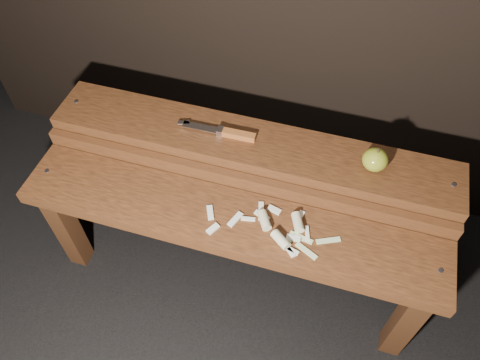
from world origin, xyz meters
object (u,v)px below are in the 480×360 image
(bench_front_tier, at_px, (228,233))
(bench_rear_tier, at_px, (250,161))
(apple, at_px, (375,160))
(knife, at_px, (229,133))

(bench_front_tier, relative_size, bench_rear_tier, 1.00)
(apple, xyz_separation_m, knife, (-0.41, 0.00, -0.02))
(bench_front_tier, distance_m, apple, 0.45)
(bench_front_tier, height_order, bench_rear_tier, bench_rear_tier)
(apple, bearing_deg, bench_rear_tier, -179.28)
(bench_rear_tier, relative_size, apple, 16.01)
(apple, bearing_deg, bench_front_tier, -146.26)
(bench_rear_tier, xyz_separation_m, apple, (0.35, 0.00, 0.12))
(knife, bearing_deg, bench_front_tier, -73.97)
(bench_rear_tier, bearing_deg, knife, 175.55)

